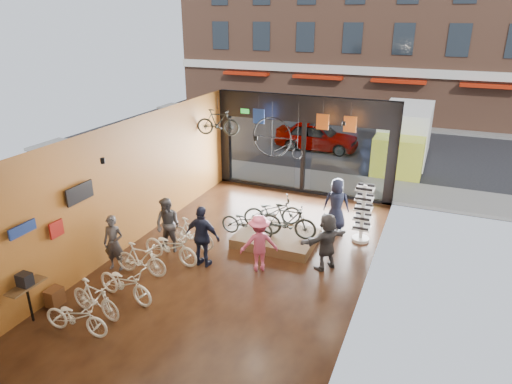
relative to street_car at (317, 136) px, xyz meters
The scene contains 36 objects.
ground_plane 12.07m from the street_car, 84.86° to the right, with size 7.00×12.00×0.04m, color black.
ceiling 12.44m from the street_car, 84.86° to the right, with size 7.00×12.00×0.04m, color black.
wall_left 12.30m from the street_car, 101.50° to the right, with size 0.04×12.00×3.80m, color #B26E30.
wall_right 12.91m from the street_car, 69.03° to the right, with size 0.04×12.00×3.80m, color beige.
wall_back 18.09m from the street_car, 86.57° to the right, with size 7.00×0.04×3.80m, color beige.
storefront 6.21m from the street_car, 79.80° to the right, with size 7.00×0.26×3.80m, color black, non-canonical shape.
exit_sign 6.68m from the street_car, 102.18° to the right, with size 0.35×0.06×0.18m, color #198C26.
street_road 3.27m from the street_car, 70.21° to the left, with size 30.00×18.00×0.02m, color black.
sidewalk_near 4.96m from the street_car, 77.33° to the right, with size 30.00×2.40×0.12m, color slate.
sidewalk_far 7.11m from the street_car, 81.23° to the left, with size 30.00×2.00×0.12m, color slate.
opposite_building 11.44m from the street_car, 83.52° to the left, with size 26.00×5.00×14.00m, color brown.
street_car is the anchor object (origin of this frame).
box_truck 4.47m from the street_car, 13.02° to the right, with size 2.16×6.47×2.55m, color silver, non-canonical shape.
floor_bike_0 16.23m from the street_car, 93.34° to the right, with size 0.55×1.57×0.83m, color silver.
floor_bike_1 15.57m from the street_car, 93.63° to the right, with size 0.43×1.51×0.91m, color silver.
floor_bike_2 14.76m from the street_car, 92.92° to the right, with size 0.60×1.72×0.90m, color silver.
floor_bike_3 13.67m from the street_car, 94.57° to the right, with size 0.43×1.52×0.92m, color silver.
floor_bike_4 12.76m from the street_car, 93.22° to the right, with size 0.63×1.80×0.94m, color silver.
floor_bike_5 11.77m from the street_car, 92.84° to the right, with size 0.43×1.53×0.92m, color silver.
display_platform 10.65m from the street_car, 81.07° to the right, with size 2.40×1.80×0.30m, color #4F301C.
display_bike_left 11.01m from the street_car, 85.46° to the right, with size 0.59×1.69×0.89m, color #212724.
display_bike_mid 10.76m from the street_car, 79.13° to the right, with size 0.50×1.75×1.05m, color #212724.
display_bike_right 10.03m from the street_car, 82.52° to the right, with size 0.63×1.82×0.96m, color #212724.
customer_0 13.79m from the street_car, 98.01° to the right, with size 0.58×0.38×1.59m, color #3F3F44.
customer_1 12.26m from the street_car, 95.26° to the right, with size 0.81×0.63×1.67m, color #3F3F44.
customer_2 12.56m from the street_car, 88.95° to the right, with size 1.05×0.44×1.79m, color #161C33.
customer_3 12.29m from the street_car, 81.80° to the right, with size 1.05×0.60×1.62m, color #CC4C72.
customer_4 9.27m from the street_car, 70.64° to the right, with size 0.84×0.55×1.71m, color #161C33.
customer_5 11.89m from the street_car, 73.24° to the right, with size 1.53×0.49×1.64m, color #3F3F44.
sunglasses_rack 10.19m from the street_car, 66.69° to the right, with size 0.54×0.45×1.85m, color white, non-canonical shape.
wall_merch 15.68m from the street_car, 98.44° to the right, with size 0.40×2.40×2.60m, color navy, non-canonical shape.
penny_farthing 7.92m from the street_car, 84.78° to the right, with size 1.80×0.06×1.44m, color black, non-canonical shape.
hung_bike 8.27m from the street_car, 101.97° to the right, with size 0.45×1.58×0.95m, color #212724.
jersey_left 7.20m from the street_car, 93.90° to the right, with size 0.45×0.03×0.55m, color #1E3F99.
jersey_mid 7.45m from the street_car, 73.82° to the right, with size 0.45×0.03×0.55m, color #CC5919.
jersey_right 7.77m from the street_car, 66.58° to the right, with size 0.45×0.03×0.55m, color #CC5919.
Camera 1 is at (4.82, -10.35, 6.63)m, focal length 32.00 mm.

